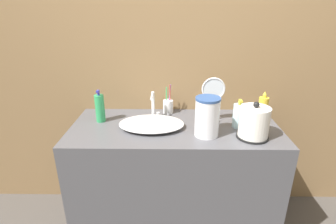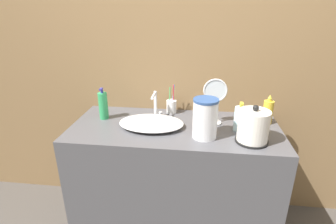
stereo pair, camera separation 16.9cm
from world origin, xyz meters
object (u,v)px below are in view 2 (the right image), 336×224
(lotion_bottle, at_px, (103,106))
(water_pitcher, at_px, (205,118))
(electric_kettle, at_px, (253,127))
(shampoo_bottle, at_px, (268,112))
(mouthwash_bottle, at_px, (240,119))
(vanity_mirror, at_px, (215,99))
(faucet, at_px, (156,104))
(toothbrush_cup, at_px, (172,106))

(lotion_bottle, height_order, water_pitcher, water_pitcher)
(electric_kettle, relative_size, shampoo_bottle, 1.13)
(mouthwash_bottle, bearing_deg, lotion_bottle, 174.90)
(lotion_bottle, bearing_deg, shampoo_bottle, 2.76)
(mouthwash_bottle, bearing_deg, water_pitcher, -151.74)
(lotion_bottle, distance_m, vanity_mirror, 0.76)
(electric_kettle, xyz_separation_m, vanity_mirror, (-0.21, 0.24, 0.08))
(faucet, height_order, vanity_mirror, vanity_mirror)
(electric_kettle, bearing_deg, toothbrush_cup, 142.97)
(mouthwash_bottle, relative_size, vanity_mirror, 0.62)
(toothbrush_cup, relative_size, water_pitcher, 0.91)
(shampoo_bottle, height_order, mouthwash_bottle, shampoo_bottle)
(faucet, relative_size, mouthwash_bottle, 1.00)
(mouthwash_bottle, distance_m, vanity_mirror, 0.20)
(lotion_bottle, xyz_separation_m, shampoo_bottle, (1.12, 0.05, -0.01))
(toothbrush_cup, relative_size, lotion_bottle, 0.98)
(toothbrush_cup, distance_m, shampoo_bottle, 0.67)
(toothbrush_cup, bearing_deg, lotion_bottle, -160.83)
(faucet, xyz_separation_m, lotion_bottle, (-0.36, -0.05, -0.01))
(lotion_bottle, bearing_deg, mouthwash_bottle, -5.10)
(shampoo_bottle, height_order, water_pitcher, water_pitcher)
(lotion_bottle, height_order, vanity_mirror, vanity_mirror)
(vanity_mirror, bearing_deg, shampoo_bottle, 6.94)
(shampoo_bottle, bearing_deg, lotion_bottle, -177.24)
(vanity_mirror, bearing_deg, electric_kettle, -48.17)
(lotion_bottle, relative_size, shampoo_bottle, 1.11)
(water_pitcher, bearing_deg, shampoo_bottle, 31.19)
(electric_kettle, distance_m, shampoo_bottle, 0.32)
(lotion_bottle, xyz_separation_m, vanity_mirror, (0.76, 0.01, 0.08))
(lotion_bottle, bearing_deg, vanity_mirror, 0.78)
(toothbrush_cup, xyz_separation_m, water_pitcher, (0.24, -0.36, 0.07))
(lotion_bottle, bearing_deg, faucet, 8.21)
(shampoo_bottle, bearing_deg, vanity_mirror, -173.06)
(faucet, xyz_separation_m, mouthwash_bottle, (0.56, -0.13, -0.03))
(toothbrush_cup, xyz_separation_m, shampoo_bottle, (0.66, -0.11, 0.03))
(electric_kettle, height_order, lotion_bottle, electric_kettle)
(vanity_mirror, bearing_deg, faucet, 174.04)
(mouthwash_bottle, bearing_deg, electric_kettle, -69.31)
(faucet, relative_size, lotion_bottle, 0.86)
(faucet, height_order, lotion_bottle, lotion_bottle)
(toothbrush_cup, bearing_deg, vanity_mirror, -26.46)
(shampoo_bottle, distance_m, water_pitcher, 0.49)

